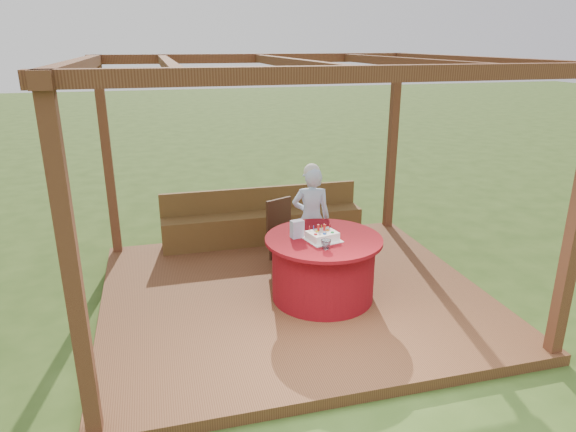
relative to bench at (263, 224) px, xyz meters
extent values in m
plane|color=#2F4918|center=(0.00, -1.72, -0.38)|extent=(60.00, 60.00, 0.00)
cube|color=brown|center=(0.00, -1.72, -0.32)|extent=(4.50, 4.00, 0.12)
cube|color=brown|center=(-2.13, -3.60, 1.03)|extent=(0.12, 0.12, 2.60)
cube|color=brown|center=(2.13, -3.60, 1.03)|extent=(0.12, 0.12, 2.60)
cube|color=brown|center=(-2.13, 0.16, 1.03)|extent=(0.12, 0.12, 2.60)
cube|color=brown|center=(2.13, 0.16, 1.03)|extent=(0.12, 0.12, 2.60)
cube|color=brown|center=(0.00, -3.60, 2.40)|extent=(4.50, 0.14, 0.12)
cube|color=brown|center=(0.00, 0.16, 2.40)|extent=(4.50, 0.14, 0.12)
cube|color=brown|center=(-2.13, -1.72, 2.40)|extent=(0.14, 4.00, 0.12)
cube|color=brown|center=(2.13, -1.72, 2.40)|extent=(0.14, 4.00, 0.12)
cube|color=brown|center=(-1.30, -1.72, 2.40)|extent=(0.10, 3.70, 0.10)
cube|color=brown|center=(0.00, -1.72, 2.40)|extent=(0.10, 3.70, 0.10)
cube|color=brown|center=(1.30, -1.72, 2.40)|extent=(0.10, 3.70, 0.10)
cube|color=brown|center=(0.00, -0.02, -0.04)|extent=(3.00, 0.42, 0.45)
cube|color=brown|center=(0.00, 0.16, 0.36)|extent=(3.00, 0.06, 0.35)
cylinder|color=maroon|center=(0.29, -1.96, 0.09)|extent=(1.19, 1.19, 0.71)
cylinder|color=maroon|center=(0.29, -1.96, 0.47)|extent=(1.35, 1.35, 0.04)
cube|color=#3D2213|center=(0.15, -0.83, 0.14)|extent=(0.53, 0.53, 0.05)
cylinder|color=#3D2213|center=(0.07, -1.04, -0.06)|extent=(0.04, 0.04, 0.40)
cylinder|color=#3D2213|center=(0.37, -0.91, -0.06)|extent=(0.04, 0.04, 0.40)
cylinder|color=#3D2213|center=(-0.06, -0.75, -0.06)|extent=(0.04, 0.04, 0.40)
cylinder|color=#3D2213|center=(0.24, -0.62, -0.06)|extent=(0.04, 0.04, 0.40)
cube|color=#3D2213|center=(0.08, -0.66, 0.36)|extent=(0.38, 0.20, 0.45)
imported|color=#A9CDFB|center=(0.41, -1.09, 0.42)|extent=(0.56, 0.43, 1.37)
sphere|color=white|center=(0.41, -1.09, 1.05)|extent=(0.21, 0.21, 0.21)
cube|color=white|center=(0.26, -2.02, 0.49)|extent=(0.43, 0.43, 0.01)
cube|color=white|center=(0.26, -2.02, 0.54)|extent=(0.36, 0.32, 0.09)
cylinder|color=red|center=(0.22, -1.98, 0.62)|extent=(0.03, 0.03, 0.08)
cylinder|color=red|center=(0.29, -1.98, 0.62)|extent=(0.03, 0.03, 0.08)
sphere|color=red|center=(0.16, -2.08, 0.60)|extent=(0.04, 0.04, 0.04)
sphere|color=blue|center=(0.26, -2.09, 0.60)|extent=(0.04, 0.04, 0.04)
sphere|color=green|center=(0.36, -2.07, 0.60)|extent=(0.04, 0.04, 0.04)
sphere|color=yellow|center=(0.20, -2.00, 0.60)|extent=(0.04, 0.04, 0.04)
sphere|color=orange|center=(0.33, -1.99, 0.60)|extent=(0.04, 0.04, 0.04)
cube|color=#C07CA9|center=(0.00, -1.87, 0.59)|extent=(0.16, 0.12, 0.20)
imported|color=white|center=(0.21, -2.28, 0.54)|extent=(0.15, 0.15, 0.10)
camera|label=1|loc=(-1.50, -7.14, 2.62)|focal=32.00mm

